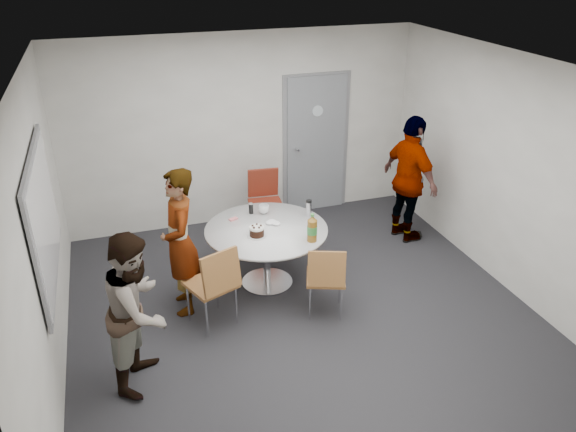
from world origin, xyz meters
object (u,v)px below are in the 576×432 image
object	(u,v)px
table	(269,236)
chair_near_left	(215,280)
chair_far	(265,196)
person_right	(410,180)
person_left	(138,309)
door	(316,145)
chair_near_right	(326,275)
whiteboard	(44,218)
person_main	(180,242)

from	to	relation	value
table	chair_near_left	size ratio (longest dim) A/B	1.49
chair_far	person_right	world-z (taller)	person_right
person_left	door	bearing A→B (deg)	-19.48
door	chair_near_left	xyz separation A→B (m)	(-2.05, -2.48, -0.44)
chair_near_right	person_right	size ratio (longest dim) A/B	0.50
chair_near_left	chair_near_right	xyz separation A→B (m)	(1.16, -0.18, -0.06)
person_right	whiteboard	bearing A→B (deg)	92.58
table	person_left	distance (m)	1.97
person_main	whiteboard	bearing A→B (deg)	-75.92
door	table	world-z (taller)	door
chair_far	person_left	world-z (taller)	person_left
chair_near_right	person_main	world-z (taller)	person_main
person_main	chair_near_left	bearing A→B (deg)	32.22
whiteboard	person_main	bearing A→B (deg)	12.09
chair_far	person_left	bearing A→B (deg)	58.26
chair_near_right	chair_far	xyz separation A→B (m)	(-0.08, 2.11, 0.04)
chair_near_right	person_left	bearing A→B (deg)	-149.23
chair_near_left	person_left	distance (m)	0.99
table	chair_near_left	distance (m)	1.00
whiteboard	chair_near_right	bearing A→B (deg)	-8.23
table	chair_near_right	distance (m)	0.92
door	whiteboard	world-z (taller)	door
door	person_right	size ratio (longest dim) A/B	1.21
person_main	chair_near_right	bearing A→B (deg)	67.54
whiteboard	chair_near_left	world-z (taller)	whiteboard
door	table	xyz separation A→B (m)	(-1.28, -1.84, -0.38)
whiteboard	person_right	distance (m)	4.55
chair_far	person_right	bearing A→B (deg)	163.22
table	chair_near_left	xyz separation A→B (m)	(-0.77, -0.64, -0.06)
chair_far	person_left	distance (m)	3.11
person_left	person_right	size ratio (longest dim) A/B	0.88
person_left	person_right	bearing A→B (deg)	-41.39
person_main	person_right	bearing A→B (deg)	104.44
whiteboard	chair_far	size ratio (longest dim) A/B	2.03
chair_near_left	chair_far	bearing A→B (deg)	38.59
table	person_main	xyz separation A→B (m)	(-1.04, -0.17, 0.19)
chair_near_left	person_main	world-z (taller)	person_main
chair_near_right	chair_far	size ratio (longest dim) A/B	0.93
door	chair_near_left	bearing A→B (deg)	-129.47
whiteboard	chair_far	distance (m)	3.24
whiteboard	person_right	bearing A→B (deg)	12.35
chair_near_right	chair_near_left	bearing A→B (deg)	-168.46
door	chair_far	xyz separation A→B (m)	(-0.96, -0.56, -0.45)
chair_near_right	person_right	xyz separation A→B (m)	(1.73, 1.35, 0.34)
chair_near_left	chair_near_right	size ratio (longest dim) A/B	1.10
chair_near_left	person_left	size ratio (longest dim) A/B	0.62
door	chair_near_right	distance (m)	2.85
person_main	person_right	size ratio (longest dim) A/B	0.96
whiteboard	chair_near_right	world-z (taller)	whiteboard
door	chair_near_right	size ratio (longest dim) A/B	2.43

